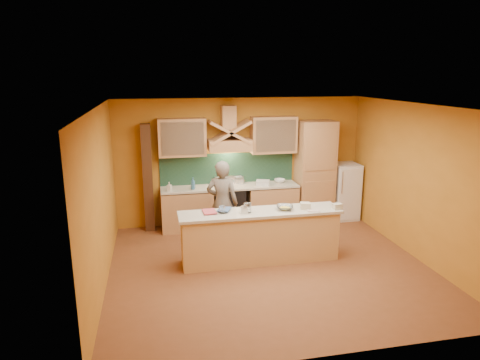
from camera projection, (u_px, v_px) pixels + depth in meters
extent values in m
cube|color=brown|center=(269.00, 267.00, 7.52)|extent=(5.50, 5.00, 0.01)
cube|color=white|center=(272.00, 106.00, 6.84)|extent=(5.50, 5.00, 0.01)
cube|color=#BC7924|center=(241.00, 161.00, 9.56)|extent=(5.50, 0.02, 2.80)
cube|color=#BC7924|center=(331.00, 248.00, 4.81)|extent=(5.50, 0.02, 2.80)
cube|color=#BC7924|center=(100.00, 200.00, 6.65)|extent=(0.02, 5.00, 2.80)
cube|color=#BC7924|center=(418.00, 182.00, 7.72)|extent=(0.02, 5.00, 2.80)
cube|color=tan|center=(187.00, 210.00, 9.27)|extent=(1.10, 0.60, 0.86)
cube|color=tan|center=(272.00, 205.00, 9.64)|extent=(1.10, 0.60, 0.86)
cube|color=beige|center=(230.00, 187.00, 9.34)|extent=(3.00, 0.62, 0.04)
cube|color=black|center=(230.00, 206.00, 9.45)|extent=(0.60, 0.58, 0.90)
cube|color=#193828|center=(228.00, 168.00, 9.52)|extent=(3.00, 0.03, 0.70)
cube|color=tan|center=(229.00, 145.00, 9.16)|extent=(0.92, 0.50, 0.24)
cube|color=tan|center=(228.00, 117.00, 9.11)|extent=(0.30, 0.30, 0.50)
cube|color=tan|center=(182.00, 137.00, 8.99)|extent=(1.00, 0.35, 0.80)
cube|color=tan|center=(274.00, 135.00, 9.38)|extent=(1.00, 0.35, 0.80)
cube|color=tan|center=(315.00, 172.00, 9.66)|extent=(0.80, 0.60, 2.30)
cube|color=white|center=(344.00, 191.00, 9.92)|extent=(0.58, 0.60, 1.30)
cube|color=#472816|center=(148.00, 178.00, 9.08)|extent=(0.20, 0.30, 2.30)
cube|color=#DFB072|center=(260.00, 238.00, 7.68)|extent=(2.80, 0.55, 0.88)
cube|color=beige|center=(260.00, 212.00, 7.57)|extent=(2.90, 0.62, 0.05)
imported|color=#70665B|center=(222.00, 203.00, 8.32)|extent=(0.72, 0.59, 1.70)
cylinder|color=#B3B3BA|center=(228.00, 185.00, 9.17)|extent=(0.27, 0.27, 0.18)
cylinder|color=silver|center=(239.00, 181.00, 9.54)|extent=(0.22, 0.22, 0.14)
imported|color=beige|center=(169.00, 187.00, 8.92)|extent=(0.11, 0.11, 0.19)
imported|color=#32648A|center=(193.00, 183.00, 9.03)|extent=(0.14, 0.14, 0.26)
imported|color=silver|center=(280.00, 181.00, 9.63)|extent=(0.32, 0.32, 0.08)
cube|color=silver|center=(263.00, 183.00, 9.41)|extent=(0.34, 0.31, 0.10)
imported|color=#C2454E|center=(203.00, 212.00, 7.44)|extent=(0.24, 0.32, 0.03)
imported|color=#415F8F|center=(219.00, 209.00, 7.57)|extent=(0.30, 0.34, 0.02)
cylinder|color=silver|center=(248.00, 208.00, 7.46)|extent=(0.16, 0.16, 0.17)
cylinder|color=white|center=(222.00, 210.00, 7.42)|extent=(0.12, 0.12, 0.13)
cube|color=silver|center=(244.00, 210.00, 7.44)|extent=(0.14, 0.14, 0.10)
imported|color=white|center=(285.00, 208.00, 7.63)|extent=(0.38, 0.38, 0.07)
cube|color=beige|center=(314.00, 210.00, 7.57)|extent=(0.27, 0.23, 0.02)
cube|color=beige|center=(305.00, 206.00, 7.66)|extent=(0.20, 0.18, 0.12)
cube|color=beige|center=(337.00, 206.00, 7.66)|extent=(0.18, 0.15, 0.10)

